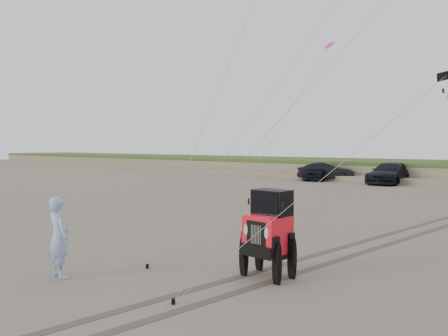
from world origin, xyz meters
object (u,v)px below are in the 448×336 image
Objects in this scene: jeep at (268,243)px; man at (59,237)px; truck_c at (389,173)px; truck_b at (326,171)px; truck_a at (320,171)px.

man reaches higher than jeep.
jeep is at bearing -77.91° from truck_c.
truck_b is 5.73m from truck_c.
jeep is 5.18m from man.
truck_c is at bearing -4.31° from truck_a.
truck_c is 32.07m from man.
truck_c is at bearing -80.09° from man.
jeep is (13.12, -28.31, 0.01)m from truck_a.
man is at bearing 170.27° from truck_b.
jeep is 2.32× the size of man.
man is (-4.00, -3.29, 0.14)m from jeep.
truck_b is 1.10× the size of jeep.
man reaches higher than truck_a.
man is (8.51, -31.55, 0.16)m from truck_b.
truck_c is (6.32, 0.36, 0.04)m from truck_a.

